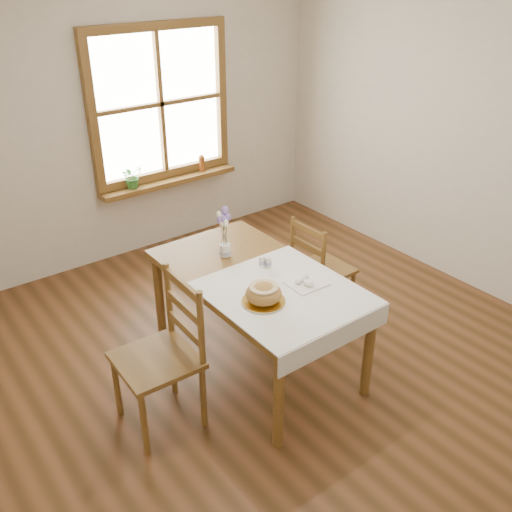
{
  "coord_description": "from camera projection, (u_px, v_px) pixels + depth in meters",
  "views": [
    {
      "loc": [
        -2.06,
        -2.42,
        2.75
      ],
      "look_at": [
        0.0,
        0.3,
        0.9
      ],
      "focal_mm": 40.0,
      "sensor_mm": 36.0,
      "label": 1
    }
  ],
  "objects": [
    {
      "name": "ground",
      "position": [
        281.0,
        382.0,
        4.1
      ],
      "size": [
        5.0,
        5.0,
        0.0
      ],
      "primitive_type": "plane",
      "color": "brown",
      "rests_on": "ground"
    },
    {
      "name": "room_walls",
      "position": [
        287.0,
        153.0,
        3.29
      ],
      "size": [
        4.6,
        5.1,
        2.65
      ],
      "color": "beige",
      "rests_on": "ground"
    },
    {
      "name": "window",
      "position": [
        160.0,
        104.0,
        5.41
      ],
      "size": [
        1.46,
        0.08,
        1.46
      ],
      "color": "brown",
      "rests_on": "ground"
    },
    {
      "name": "window_sill",
      "position": [
        170.0,
        181.0,
        5.72
      ],
      "size": [
        1.46,
        0.2,
        0.05
      ],
      "color": "brown",
      "rests_on": "ground"
    },
    {
      "name": "dining_table",
      "position": [
        256.0,
        285.0,
        4.0
      ],
      "size": [
        0.9,
        1.6,
        0.75
      ],
      "color": "brown",
      "rests_on": "ground"
    },
    {
      "name": "table_linen",
      "position": [
        284.0,
        293.0,
        3.74
      ],
      "size": [
        0.91,
        0.99,
        0.01
      ],
      "primitive_type": "cube",
      "color": "white",
      "rests_on": "dining_table"
    },
    {
      "name": "chair_left",
      "position": [
        156.0,
        358.0,
        3.53
      ],
      "size": [
        0.52,
        0.49,
        1.02
      ],
      "primitive_type": null,
      "rotation": [
        0.0,
        0.0,
        -1.6
      ],
      "color": "brown",
      "rests_on": "ground"
    },
    {
      "name": "chair_right",
      "position": [
        323.0,
        267.0,
        4.67
      ],
      "size": [
        0.44,
        0.42,
        0.89
      ],
      "primitive_type": null,
      "rotation": [
        0.0,
        0.0,
        1.59
      ],
      "color": "brown",
      "rests_on": "ground"
    },
    {
      "name": "bread_plate",
      "position": [
        264.0,
        301.0,
        3.63
      ],
      "size": [
        0.3,
        0.3,
        0.01
      ],
      "primitive_type": "cylinder",
      "rotation": [
        0.0,
        0.0,
        0.11
      ],
      "color": "silver",
      "rests_on": "table_linen"
    },
    {
      "name": "bread_loaf",
      "position": [
        264.0,
        292.0,
        3.59
      ],
      "size": [
        0.23,
        0.23,
        0.13
      ],
      "primitive_type": "ellipsoid",
      "color": "#B0823E",
      "rests_on": "bread_plate"
    },
    {
      "name": "egg_napkin",
      "position": [
        307.0,
        283.0,
        3.83
      ],
      "size": [
        0.26,
        0.22,
        0.01
      ],
      "primitive_type": "cube",
      "rotation": [
        0.0,
        0.0,
        -0.02
      ],
      "color": "white",
      "rests_on": "table_linen"
    },
    {
      "name": "eggs",
      "position": [
        307.0,
        280.0,
        3.82
      ],
      "size": [
        0.2,
        0.18,
        0.04
      ],
      "primitive_type": null,
      "rotation": [
        0.0,
        0.0,
        -0.02
      ],
      "color": "white",
      "rests_on": "egg_napkin"
    },
    {
      "name": "salt_shaker",
      "position": [
        262.0,
        261.0,
        4.02
      ],
      "size": [
        0.06,
        0.06,
        0.09
      ],
      "primitive_type": "cylinder",
      "rotation": [
        0.0,
        0.0,
        -0.31
      ],
      "color": "silver",
      "rests_on": "table_linen"
    },
    {
      "name": "pepper_shaker",
      "position": [
        269.0,
        262.0,
        4.01
      ],
      "size": [
        0.05,
        0.05,
        0.09
      ],
      "primitive_type": "cylinder",
      "rotation": [
        0.0,
        0.0,
        0.13
      ],
      "color": "silver",
      "rests_on": "table_linen"
    },
    {
      "name": "flower_vase",
      "position": [
        225.0,
        251.0,
        4.17
      ],
      "size": [
        0.11,
        0.11,
        0.09
      ],
      "primitive_type": "cylinder",
      "rotation": [
        0.0,
        0.0,
        0.36
      ],
      "color": "silver",
      "rests_on": "dining_table"
    },
    {
      "name": "lavender_bouquet",
      "position": [
        225.0,
        229.0,
        4.09
      ],
      "size": [
        0.15,
        0.15,
        0.27
      ],
      "primitive_type": null,
      "color": "#735BA2",
      "rests_on": "flower_vase"
    },
    {
      "name": "potted_plant",
      "position": [
        132.0,
        179.0,
        5.46
      ],
      "size": [
        0.24,
        0.26,
        0.18
      ],
      "primitive_type": "imported",
      "rotation": [
        0.0,
        0.0,
        0.2
      ],
      "color": "#347830",
      "rests_on": "window_sill"
    },
    {
      "name": "amber_bottle",
      "position": [
        202.0,
        163.0,
        5.88
      ],
      "size": [
        0.08,
        0.08,
        0.17
      ],
      "primitive_type": "cylinder",
      "rotation": [
        0.0,
        0.0,
        -0.31
      ],
      "color": "#994D1C",
      "rests_on": "window_sill"
    }
  ]
}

